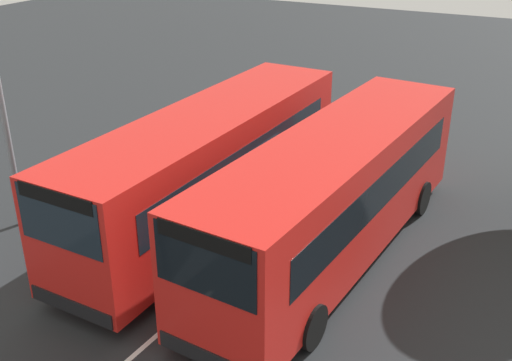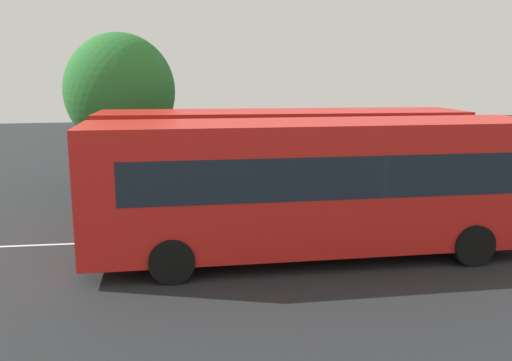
{
  "view_description": "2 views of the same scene",
  "coord_description": "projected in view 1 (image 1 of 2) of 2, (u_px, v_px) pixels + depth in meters",
  "views": [
    {
      "loc": [
        13.78,
        6.43,
        8.64
      ],
      "look_at": [
        -0.19,
        -0.76,
        1.35
      ],
      "focal_mm": 42.98,
      "sensor_mm": 36.0,
      "label": 1
    },
    {
      "loc": [
        -3.62,
        -14.39,
        4.52
      ],
      "look_at": [
        -0.51,
        1.07,
        1.4
      ],
      "focal_mm": 38.29,
      "sensor_mm": 36.0,
      "label": 2
    }
  ],
  "objects": [
    {
      "name": "street_lamp",
      "position": [
        6.0,
        81.0,
        16.03
      ],
      "size": [
        1.11,
        2.26,
        7.35
      ],
      "rotation": [
        0.0,
        0.0,
        1.99
      ],
      "color": "gray",
      "rests_on": "ground"
    },
    {
      "name": "bus_far_left",
      "position": [
        210.0,
        164.0,
        17.08
      ],
      "size": [
        11.2,
        2.99,
        3.38
      ],
      "rotation": [
        0.0,
        0.0,
        -0.04
      ],
      "color": "red",
      "rests_on": "ground"
    },
    {
      "name": "ground_plane",
      "position": [
        277.0,
        231.0,
        17.42
      ],
      "size": [
        77.34,
        77.34,
        0.0
      ],
      "primitive_type": "plane",
      "color": "#232628"
    },
    {
      "name": "lane_stripe_outer_left",
      "position": [
        277.0,
        231.0,
        17.42
      ],
      "size": [
        16.64,
        1.2,
        0.01
      ],
      "primitive_type": "cube",
      "rotation": [
        0.0,
        0.0,
        -0.06
      ],
      "color": "silver",
      "rests_on": "ground"
    },
    {
      "name": "bus_center_left",
      "position": [
        335.0,
        192.0,
        15.48
      ],
      "size": [
        11.29,
        3.45,
        3.38
      ],
      "rotation": [
        0.0,
        0.0,
        -0.08
      ],
      "color": "red",
      "rests_on": "ground"
    }
  ]
}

